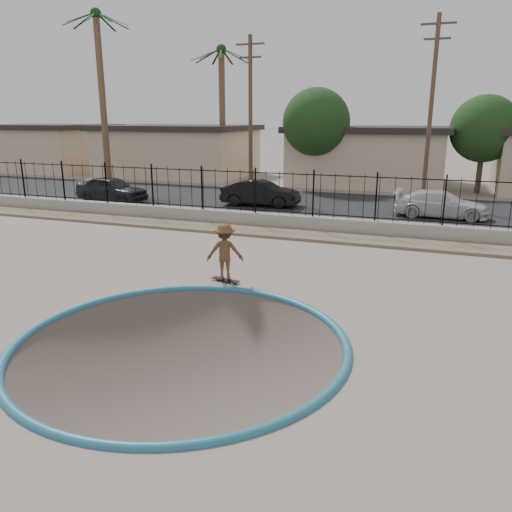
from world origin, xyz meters
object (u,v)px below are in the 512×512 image
object	(u,v)px
skater	(225,255)
car_b	(261,193)
skateboard	(225,280)
car_a	(112,189)
car_c	(441,204)

from	to	relation	value
skater	car_b	distance (m)	12.42
car_b	skateboard	bearing A→B (deg)	-168.06
skater	car_a	world-z (taller)	skater
skateboard	car_b	size ratio (longest dim) A/B	0.22
skater	car_c	bearing A→B (deg)	-133.80
skateboard	car_a	size ratio (longest dim) A/B	0.22
skateboard	car_b	distance (m)	12.44
skater	car_a	distance (m)	15.32
car_b	car_c	distance (m)	8.86
car_a	skateboard	bearing A→B (deg)	-126.94
skateboard	skater	bearing A→B (deg)	139.52
skater	skateboard	world-z (taller)	skater
skater	car_a	bearing A→B (deg)	-61.28
skater	skateboard	distance (m)	0.74
skateboard	car_a	bearing A→B (deg)	149.91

